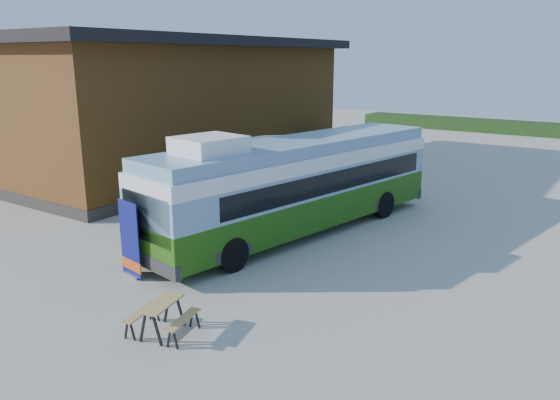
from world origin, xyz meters
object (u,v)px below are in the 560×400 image
Objects in this scene: picnic_table at (162,311)px; slurry_tanker at (341,146)px; banner at (130,246)px; person_b at (164,190)px; person_a at (140,205)px; bus at (297,182)px.

slurry_tanker reaches higher than picnic_table.
person_b is at bearing 138.96° from banner.
picnic_table is 0.29× the size of slurry_tanker.
person_a is at bearing -113.98° from slurry_tanker.
banner reaches higher than person_b.
picnic_table is 0.86× the size of person_a.
picnic_table is (3.36, -1.96, -0.37)m from banner.
slurry_tanker is at bearing 108.85° from banner.
slurry_tanker is (0.46, 15.34, 0.31)m from person_a.
bus is at bearing -16.63° from person_a.
person_a is (-6.77, 5.39, 0.38)m from picnic_table.
banner reaches higher than picnic_table.
picnic_table is at bearing -95.33° from slurry_tanker.
bus is 8.56× the size of person_b.
person_b is (-8.33, 8.08, 0.19)m from picnic_table.
bus is at bearing 85.00° from banner.
banner is at bearing 135.52° from picnic_table.
bus is 6.83m from banner.
picnic_table is 8.67m from person_a.
bus is at bearing 127.74° from person_b.
bus is 6.09m from person_a.
person_b is 0.28× the size of slurry_tanker.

